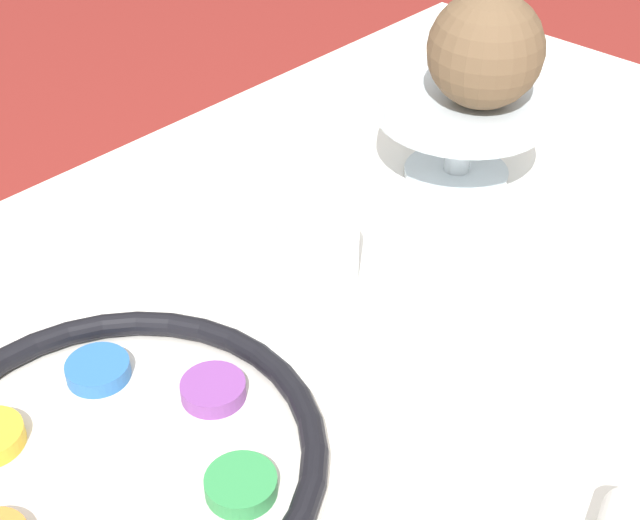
% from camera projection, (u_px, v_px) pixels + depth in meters
% --- Properties ---
extents(seder_plate, '(0.31, 0.31, 0.03)m').
position_uv_depth(seder_plate, '(112.00, 462.00, 0.63)').
color(seder_plate, silver).
rests_on(seder_plate, dining_table).
extents(fruit_stand, '(0.18, 0.18, 0.10)m').
position_uv_depth(fruit_stand, '(463.00, 111.00, 0.93)').
color(fruit_stand, silver).
rests_on(fruit_stand, dining_table).
extents(orange_fruit, '(0.08, 0.08, 0.08)m').
position_uv_depth(orange_fruit, '(480.00, 68.00, 0.86)').
color(orange_fruit, orange).
rests_on(orange_fruit, fruit_stand).
extents(coconut, '(0.11, 0.11, 0.11)m').
position_uv_depth(coconut, '(486.00, 50.00, 0.85)').
color(coconut, brown).
rests_on(coconut, fruit_stand).
extents(cup_near, '(0.08, 0.08, 0.08)m').
position_uv_depth(cup_near, '(315.00, 245.00, 0.80)').
color(cup_near, silver).
rests_on(cup_near, dining_table).
extents(cup_mid, '(0.08, 0.08, 0.08)m').
position_uv_depth(cup_mid, '(467.00, 58.00, 1.12)').
color(cup_mid, silver).
rests_on(cup_mid, dining_table).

